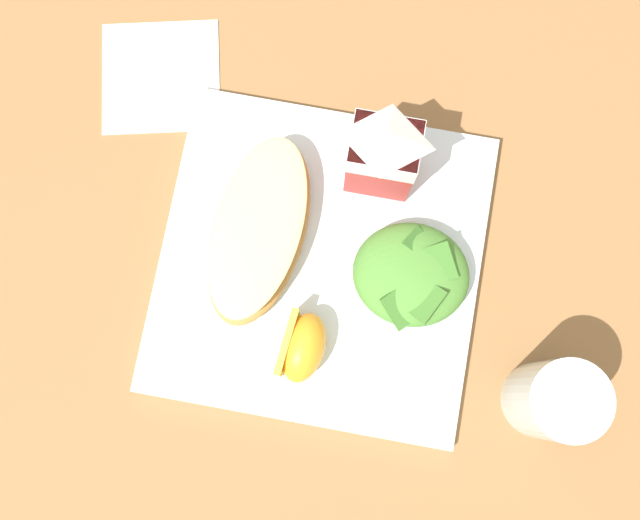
{
  "coord_description": "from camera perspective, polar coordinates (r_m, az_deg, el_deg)",
  "views": [
    {
      "loc": [
        0.02,
        -0.11,
        0.68
      ],
      "look_at": [
        0.0,
        0.0,
        0.03
      ],
      "focal_mm": 43.16,
      "sensor_mm": 36.0,
      "label": 1
    }
  ],
  "objects": [
    {
      "name": "cheesy_pizza_bread",
      "position": [
        0.67,
        -4.56,
        2.24
      ],
      "size": [
        0.09,
        0.18,
        0.04
      ],
      "color": "#B77F42",
      "rests_on": "white_plate"
    },
    {
      "name": "paper_napkin",
      "position": [
        0.76,
        -11.73,
        13.19
      ],
      "size": [
        0.13,
        0.13,
        0.0
      ],
      "primitive_type": "cube",
      "rotation": [
        0.0,
        0.0,
        0.23
      ],
      "color": "white",
      "rests_on": "ground"
    },
    {
      "name": "ground",
      "position": [
        0.69,
        -0.0,
        -0.37
      ],
      "size": [
        3.0,
        3.0,
        0.0
      ],
      "primitive_type": "plane",
      "color": "olive"
    },
    {
      "name": "orange_wedge_front",
      "position": [
        0.65,
        -1.25,
        -6.49
      ],
      "size": [
        0.04,
        0.06,
        0.04
      ],
      "color": "orange",
      "rests_on": "white_plate"
    },
    {
      "name": "drinking_clear_cup",
      "position": [
        0.66,
        16.96,
        -9.92
      ],
      "size": [
        0.07,
        0.07,
        0.09
      ],
      "primitive_type": "cylinder",
      "color": "silver",
      "rests_on": "ground"
    },
    {
      "name": "milk_carton",
      "position": [
        0.64,
        4.72,
        7.92
      ],
      "size": [
        0.06,
        0.05,
        0.11
      ],
      "color": "#B7332D",
      "rests_on": "white_plate"
    },
    {
      "name": "white_plate",
      "position": [
        0.68,
        -0.0,
        -0.26
      ],
      "size": [
        0.28,
        0.28,
        0.02
      ],
      "primitive_type": "cube",
      "color": "silver",
      "rests_on": "ground"
    },
    {
      "name": "green_salad_pile",
      "position": [
        0.66,
        6.84,
        -0.77
      ],
      "size": [
        0.1,
        0.1,
        0.04
      ],
      "color": "#4C8433",
      "rests_on": "white_plate"
    }
  ]
}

